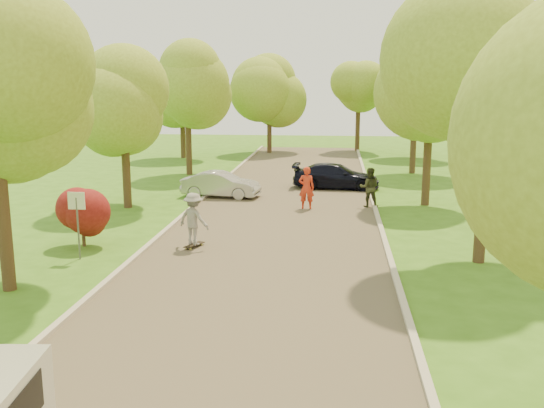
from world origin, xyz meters
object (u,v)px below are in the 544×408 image
at_px(longboard, 194,245).
at_px(street_sign, 77,211).
at_px(skateboarder, 194,219).
at_px(person_striped, 306,188).
at_px(dark_sedan, 336,176).
at_px(silver_sedan, 221,185).
at_px(person_olive, 369,188).

bearing_deg(longboard, street_sign, 50.70).
bearing_deg(skateboarder, person_striped, -93.37).
height_order(dark_sedan, longboard, dark_sedan).
bearing_deg(silver_sedan, street_sign, 174.46).
height_order(silver_sedan, skateboarder, skateboarder).
xyz_separation_m(skateboarder, person_olive, (6.27, 7.54, -0.11)).
bearing_deg(street_sign, skateboarder, 27.01).
relative_size(dark_sedan, person_striped, 2.39).
distance_m(street_sign, person_olive, 13.34).
bearing_deg(silver_sedan, dark_sedan, -53.97).
height_order(street_sign, dark_sedan, street_sign).
distance_m(silver_sedan, dark_sedan, 6.38).
distance_m(dark_sedan, person_olive, 4.96).
distance_m(silver_sedan, person_olive, 7.30).
distance_m(silver_sedan, longboard, 9.25).
height_order(longboard, person_striped, person_striped).
xyz_separation_m(street_sign, silver_sedan, (2.50, 10.89, -0.94)).
relative_size(street_sign, person_striped, 1.14).
relative_size(dark_sedan, skateboarder, 2.55).
relative_size(longboard, person_olive, 0.53).
bearing_deg(street_sign, silver_sedan, 77.07).
bearing_deg(longboard, dark_sedan, -87.60).
xyz_separation_m(dark_sedan, longboard, (-4.77, -12.25, -0.56)).
relative_size(street_sign, skateboarder, 1.22).
distance_m(street_sign, dark_sedan, 16.16).
distance_m(longboard, person_olive, 9.84).
distance_m(street_sign, longboard, 4.01).
distance_m(skateboarder, person_striped, 7.66).
height_order(street_sign, person_striped, street_sign).
xyz_separation_m(dark_sedan, person_olive, (1.50, -4.72, 0.23)).
bearing_deg(dark_sedan, person_olive, -159.68).
bearing_deg(dark_sedan, street_sign, 152.54).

